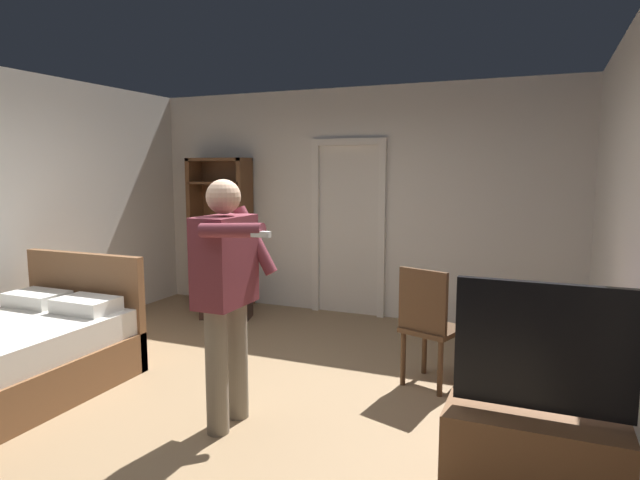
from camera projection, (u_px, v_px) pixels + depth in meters
ground_plane at (219, 410)px, 4.00m from camera, size 6.43×6.43×0.00m
wall_back at (353, 203)px, 6.55m from camera, size 5.48×0.12×2.73m
doorway_frame at (348, 215)px, 6.50m from camera, size 0.93×0.08×2.13m
bookshelf at (222, 226)px, 7.05m from camera, size 0.82×0.32×1.91m
tv_flatscreen at (566, 449)px, 2.77m from camera, size 1.23×0.40×1.21m
side_table at (510, 344)px, 4.04m from camera, size 0.61×0.61×0.70m
laptop at (505, 308)px, 3.99m from camera, size 0.42×0.43×0.16m
bottle_on_table at (532, 303)px, 3.87m from camera, size 0.06×0.06×0.27m
wooden_chair at (428, 322)px, 4.35m from camera, size 0.53×0.53×0.99m
person_blue_shirt at (227, 285)px, 3.64m from camera, size 0.63×0.60×1.71m
suitcase_dark at (226, 300)px, 6.43m from camera, size 0.64×0.45×0.44m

